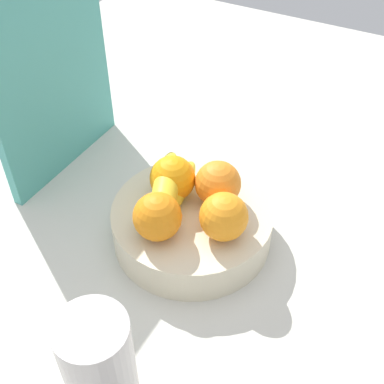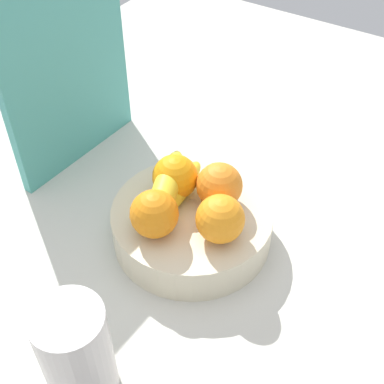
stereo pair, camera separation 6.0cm
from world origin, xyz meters
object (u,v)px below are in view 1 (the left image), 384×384
cutting_board (52,79)px  orange_center (173,178)px  orange_front_right (218,184)px  orange_back_left (157,217)px  banana_bunch (169,191)px  fruit_bowl (192,224)px  orange_front_left (223,218)px  thermos_tumbler (99,365)px

cutting_board → orange_center: bearing=-98.7°
orange_front_right → orange_back_left: 11.62cm
orange_center → banana_bunch: orange_center is taller
orange_center → cutting_board: cutting_board is taller
orange_back_left → cutting_board: 32.30cm
fruit_bowl → banana_bunch: size_ratio=1.41×
orange_front_left → banana_bunch: 10.24cm
orange_front_right → cutting_board: cutting_board is taller
orange_front_right → cutting_board: 34.19cm
orange_back_left → thermos_tumbler: (-22.51, -5.06, -1.92)cm
orange_front_right → orange_center: size_ratio=1.00×
fruit_bowl → orange_back_left: 9.83cm
fruit_bowl → orange_center: bearing=68.6°
fruit_bowl → thermos_tumbler: bearing=-174.5°
orange_back_left → cutting_board: size_ratio=0.20×
orange_front_left → orange_back_left: 9.64cm
fruit_bowl → cutting_board: bearing=77.6°
orange_back_left → fruit_bowl: bearing=-18.6°
orange_center → thermos_tumbler: thermos_tumbler is taller
orange_front_left → orange_back_left: bearing=116.2°
fruit_bowl → orange_front_right: bearing=-33.6°
orange_center → cutting_board: size_ratio=0.20×
fruit_bowl → orange_front_left: 9.67cm
orange_front_left → orange_front_right: 7.37cm
orange_front_right → cutting_board: (2.82, 33.12, 8.01)cm
banana_bunch → orange_center: bearing=15.4°
orange_center → cutting_board: (4.99, 26.20, 8.01)cm
orange_front_right → thermos_tumbler: (-33.08, -0.24, -1.92)cm
orange_front_right → cutting_board: size_ratio=0.20×
orange_center → thermos_tumbler: size_ratio=0.45×
orange_front_left → banana_bunch: orange_front_left is taller
orange_front_right → banana_bunch: bearing=126.1°
orange_front_left → cutting_board: cutting_board is taller
orange_center → orange_back_left: 8.65cm
orange_center → cutting_board: bearing=79.2°
fruit_bowl → orange_front_right: (3.87, -2.57, 6.83)cm
orange_back_left → thermos_tumbler: 23.16cm
fruit_bowl → cutting_board: cutting_board is taller
orange_front_right → thermos_tumbler: thermos_tumbler is taller
orange_front_left → orange_front_right: same height
orange_back_left → cutting_board: bearing=64.7°
thermos_tumbler → orange_back_left: bearing=12.7°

